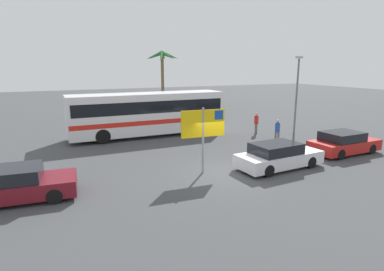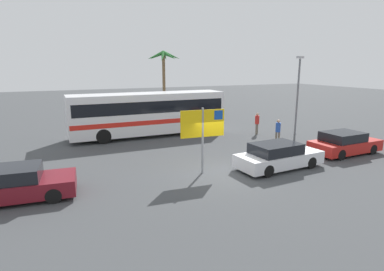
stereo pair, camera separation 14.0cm
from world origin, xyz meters
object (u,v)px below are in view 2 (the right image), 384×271
car_red (344,143)px  car_white (278,156)px  car_maroon (16,184)px  pedestrian_near_sign (257,122)px  bus_front_coach (149,112)px  ferry_sign (204,126)px  pedestrian_crossing_lot (278,129)px

car_red → car_white: bearing=-175.2°
car_maroon → pedestrian_near_sign: size_ratio=2.65×
bus_front_coach → car_red: 13.21m
ferry_sign → pedestrian_near_sign: ferry_sign is taller
pedestrian_crossing_lot → pedestrian_near_sign: bearing=29.0°
car_maroon → ferry_sign: bearing=4.1°
pedestrian_near_sign → ferry_sign: bearing=-83.5°
car_red → pedestrian_near_sign: pedestrian_near_sign is taller
ferry_sign → pedestrian_near_sign: size_ratio=1.94×
car_white → pedestrian_crossing_lot: (3.43, 4.22, 0.31)m
car_white → car_red: bearing=2.6°
ferry_sign → car_red: (9.12, -0.40, -1.69)m
bus_front_coach → car_red: bearing=-46.2°
pedestrian_near_sign → pedestrian_crossing_lot: bearing=-41.2°
bus_front_coach → pedestrian_near_sign: (7.62, -2.89, -0.81)m
pedestrian_near_sign → car_white: bearing=-61.0°
car_red → pedestrian_crossing_lot: pedestrian_crossing_lot is taller
car_white → ferry_sign: bearing=162.5°
car_white → car_maroon: same height
car_maroon → car_red: (17.14, -0.59, 0.00)m
ferry_sign → car_maroon: (-8.02, 0.19, -1.69)m
ferry_sign → car_maroon: size_ratio=0.73×
car_white → bus_front_coach: bearing=107.2°
pedestrian_crossing_lot → car_red: bearing=-114.9°
ferry_sign → pedestrian_near_sign: (7.64, 6.22, -1.36)m
car_maroon → pedestrian_crossing_lot: pedestrian_crossing_lot is taller
pedestrian_crossing_lot → pedestrian_near_sign: size_ratio=0.98×
bus_front_coach → pedestrian_near_sign: bearing=-20.7°
ferry_sign → car_maroon: bearing=-177.0°
bus_front_coach → car_maroon: (-8.04, -8.92, -1.15)m
car_red → pedestrian_crossing_lot: bearing=116.6°
pedestrian_crossing_lot → pedestrian_near_sign: 2.98m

